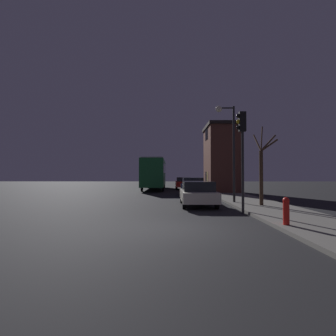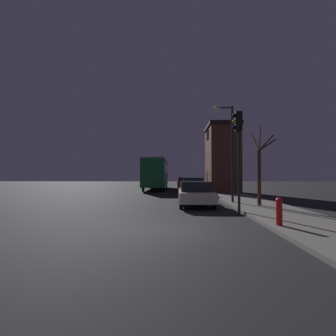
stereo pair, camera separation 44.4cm
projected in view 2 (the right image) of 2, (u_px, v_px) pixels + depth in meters
ground_plane at (165, 229)px, 8.59m from camera, size 120.00×120.00×0.00m
sidewalk at (317, 228)px, 8.45m from camera, size 3.08×60.00×0.13m
brick_building at (222, 158)px, 26.12m from camera, size 3.02×5.34×6.59m
streetlamp at (227, 137)px, 15.82m from camera, size 1.17×0.39×5.86m
traffic_light at (238, 141)px, 11.89m from camera, size 0.43×0.24×4.66m
bare_tree at (260, 168)px, 14.15m from camera, size 1.09×1.26×4.42m
bus at (156, 172)px, 31.37m from camera, size 2.42×11.34×3.57m
car_near_lane at (195, 193)px, 14.88m from camera, size 1.87×4.40×1.40m
car_mid_lane at (193, 186)px, 22.33m from camera, size 1.82×4.46×1.53m
car_far_lane at (185, 183)px, 31.63m from camera, size 1.81×4.34×1.47m
fire_hydrant at (279, 211)px, 8.53m from camera, size 0.21×0.21×0.91m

